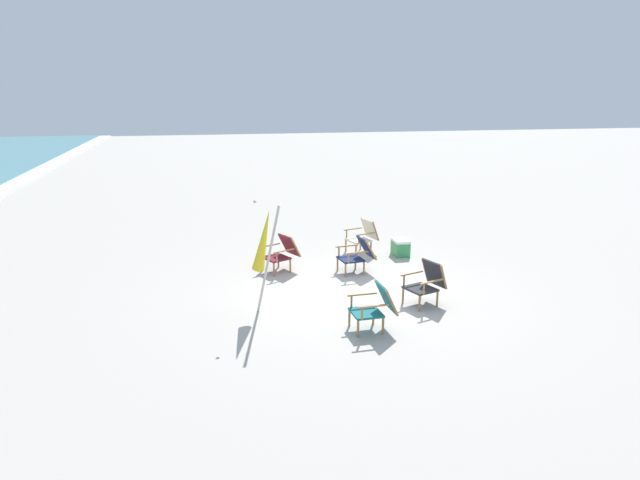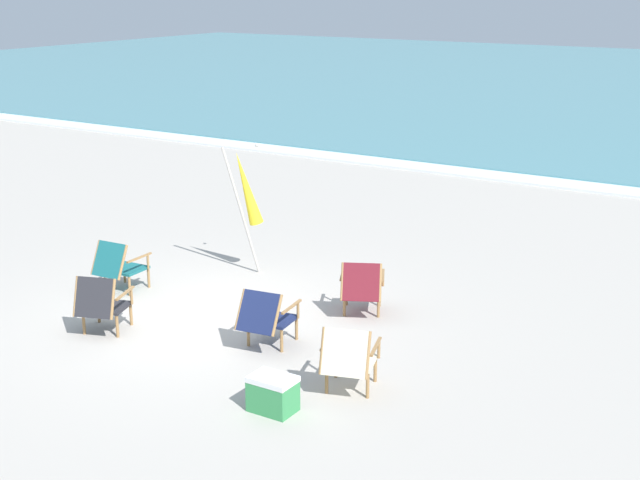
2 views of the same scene
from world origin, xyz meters
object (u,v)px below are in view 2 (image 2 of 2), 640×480
Objects in this scene: cooler_box at (273,394)px; beach_chair_mid_center at (349,358)px; umbrella_furled_yellow at (246,190)px; beach_chair_far_center at (266,316)px; beach_chair_back_left at (101,303)px; beach_chair_front_right at (119,265)px; beach_chair_back_right at (362,286)px.

beach_chair_mid_center is at bearing 59.25° from cooler_box.
beach_chair_mid_center is 4.56m from umbrella_furled_yellow.
beach_chair_back_left is at bearing -159.79° from beach_chair_far_center.
umbrella_furled_yellow is at bearing 87.64° from beach_chair_back_left.
beach_chair_front_right is 0.87× the size of beach_chair_back_right.
beach_chair_back_right is 1.10× the size of beach_chair_far_center.
beach_chair_back_left is 0.90× the size of beach_chair_back_right.
beach_chair_back_left is 3.16m from umbrella_furled_yellow.
beach_chair_mid_center is at bearing -39.03° from umbrella_furled_yellow.
beach_chair_front_right is at bearing -122.10° from umbrella_furled_yellow.
beach_chair_far_center is (2.08, 0.76, -0.01)m from beach_chair_back_left.
cooler_box is at bearing -10.72° from beach_chair_back_left.
beach_chair_back_right is 1.67m from beach_chair_far_center.
beach_chair_back_right is (2.54, 2.37, -0.01)m from beach_chair_back_left.
beach_chair_back_left is at bearing -136.95° from beach_chair_back_right.
beach_chair_front_right is 1.63× the size of cooler_box.
cooler_box is (3.12, -0.59, -0.23)m from beach_chair_back_left.
beach_chair_mid_center is 0.95m from cooler_box.
beach_chair_far_center is (3.03, -0.53, -0.01)m from beach_chair_front_right.
umbrella_furled_yellow is (0.12, 3.02, 0.92)m from beach_chair_back_left.
beach_chair_back_left is 3.60m from beach_chair_mid_center.
beach_chair_back_left is at bearing -92.36° from umbrella_furled_yellow.
beach_chair_back_left is at bearing -176.76° from beach_chair_mid_center.
beach_chair_back_right reaches higher than beach_chair_far_center.
beach_chair_back_left is 1.70× the size of cooler_box.
beach_chair_mid_center is 1.69× the size of cooler_box.
beach_chair_back_left is 0.40× the size of umbrella_furled_yellow.
beach_chair_back_left is 0.99× the size of beach_chair_far_center.
beach_chair_back_right is 0.44× the size of umbrella_furled_yellow.
cooler_box is at bearing -120.75° from beach_chair_mid_center.
cooler_box is (0.58, -2.96, -0.22)m from beach_chair_back_right.
beach_chair_front_right is at bearing 126.44° from beach_chair_back_left.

